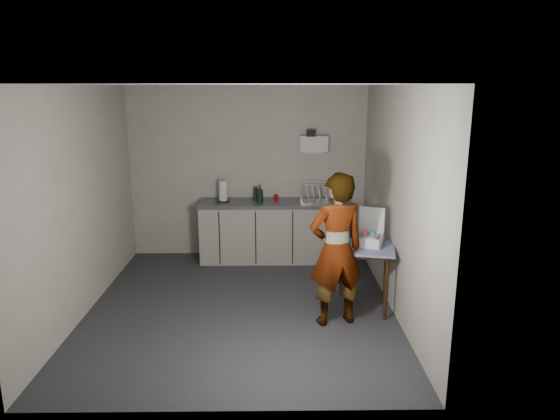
{
  "coord_description": "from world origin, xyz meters",
  "views": [
    {
      "loc": [
        0.4,
        -5.56,
        2.58
      ],
      "look_at": [
        0.47,
        0.45,
        1.09
      ],
      "focal_mm": 32.0,
      "sensor_mm": 36.0,
      "label": 1
    }
  ],
  "objects_px": {
    "standing_man": "(336,250)",
    "dish_rack": "(314,198)",
    "soap_bottle": "(260,194)",
    "soda_can": "(276,198)",
    "dark_bottle": "(256,194)",
    "side_table": "(368,255)",
    "kitchen_counter": "(274,232)",
    "bakery_box": "(369,237)",
    "paper_towel": "(223,192)"
  },
  "relations": [
    {
      "from": "dark_bottle",
      "to": "bakery_box",
      "type": "bearing_deg",
      "value": -52.16
    },
    {
      "from": "paper_towel",
      "to": "bakery_box",
      "type": "height_order",
      "value": "paper_towel"
    },
    {
      "from": "paper_towel",
      "to": "dish_rack",
      "type": "bearing_deg",
      "value": -2.11
    },
    {
      "from": "kitchen_counter",
      "to": "paper_towel",
      "type": "height_order",
      "value": "paper_towel"
    },
    {
      "from": "paper_towel",
      "to": "dark_bottle",
      "type": "bearing_deg",
      "value": 6.59
    },
    {
      "from": "kitchen_counter",
      "to": "paper_towel",
      "type": "relative_size",
      "value": 7.03
    },
    {
      "from": "kitchen_counter",
      "to": "soap_bottle",
      "type": "xyz_separation_m",
      "value": [
        -0.2,
        -0.07,
        0.62
      ]
    },
    {
      "from": "side_table",
      "to": "kitchen_counter",
      "type": "bearing_deg",
      "value": 132.54
    },
    {
      "from": "paper_towel",
      "to": "kitchen_counter",
      "type": "bearing_deg",
      "value": -0.49
    },
    {
      "from": "standing_man",
      "to": "paper_towel",
      "type": "distance_m",
      "value": 2.57
    },
    {
      "from": "paper_towel",
      "to": "standing_man",
      "type": "bearing_deg",
      "value": -56.02
    },
    {
      "from": "kitchen_counter",
      "to": "bakery_box",
      "type": "relative_size",
      "value": 5.35
    },
    {
      "from": "side_table",
      "to": "paper_towel",
      "type": "bearing_deg",
      "value": 147.1
    },
    {
      "from": "kitchen_counter",
      "to": "side_table",
      "type": "bearing_deg",
      "value": -58.98
    },
    {
      "from": "side_table",
      "to": "dish_rack",
      "type": "xyz_separation_m",
      "value": [
        -0.49,
        1.76,
        0.29
      ]
    },
    {
      "from": "kitchen_counter",
      "to": "soda_can",
      "type": "xyz_separation_m",
      "value": [
        0.03,
        -0.03,
        0.54
      ]
    },
    {
      "from": "standing_man",
      "to": "side_table",
      "type": "bearing_deg",
      "value": -157.19
    },
    {
      "from": "dark_bottle",
      "to": "bakery_box",
      "type": "height_order",
      "value": "bakery_box"
    },
    {
      "from": "side_table",
      "to": "paper_towel",
      "type": "xyz_separation_m",
      "value": [
        -1.84,
        1.81,
        0.38
      ]
    },
    {
      "from": "kitchen_counter",
      "to": "dish_rack",
      "type": "relative_size",
      "value": 5.27
    },
    {
      "from": "kitchen_counter",
      "to": "paper_towel",
      "type": "bearing_deg",
      "value": 179.51
    },
    {
      "from": "paper_towel",
      "to": "bakery_box",
      "type": "relative_size",
      "value": 0.76
    },
    {
      "from": "standing_man",
      "to": "dish_rack",
      "type": "xyz_separation_m",
      "value": [
        -0.08,
        2.08,
        0.12
      ]
    },
    {
      "from": "soap_bottle",
      "to": "kitchen_counter",
      "type": "bearing_deg",
      "value": 19.13
    },
    {
      "from": "standing_man",
      "to": "dish_rack",
      "type": "distance_m",
      "value": 2.08
    },
    {
      "from": "dark_bottle",
      "to": "side_table",
      "type": "bearing_deg",
      "value": -53.87
    },
    {
      "from": "standing_man",
      "to": "dish_rack",
      "type": "relative_size",
      "value": 4.02
    },
    {
      "from": "side_table",
      "to": "soda_can",
      "type": "bearing_deg",
      "value": 132.2
    },
    {
      "from": "kitchen_counter",
      "to": "bakery_box",
      "type": "distance_m",
      "value": 2.09
    },
    {
      "from": "paper_towel",
      "to": "bakery_box",
      "type": "distance_m",
      "value": 2.55
    },
    {
      "from": "side_table",
      "to": "dark_bottle",
      "type": "xyz_separation_m",
      "value": [
        -1.36,
        1.86,
        0.33
      ]
    },
    {
      "from": "standing_man",
      "to": "paper_towel",
      "type": "xyz_separation_m",
      "value": [
        -1.43,
        2.13,
        0.21
      ]
    },
    {
      "from": "kitchen_counter",
      "to": "dish_rack",
      "type": "distance_m",
      "value": 0.81
    },
    {
      "from": "kitchen_counter",
      "to": "bakery_box",
      "type": "bearing_deg",
      "value": -57.23
    },
    {
      "from": "soda_can",
      "to": "dark_bottle",
      "type": "xyz_separation_m",
      "value": [
        -0.31,
        0.09,
        0.05
      ]
    },
    {
      "from": "dark_bottle",
      "to": "soda_can",
      "type": "bearing_deg",
      "value": -16.5
    },
    {
      "from": "standing_man",
      "to": "soap_bottle",
      "type": "bearing_deg",
      "value": -82.33
    },
    {
      "from": "side_table",
      "to": "dish_rack",
      "type": "bearing_deg",
      "value": 117.0
    },
    {
      "from": "soap_bottle",
      "to": "dark_bottle",
      "type": "height_order",
      "value": "soap_bottle"
    },
    {
      "from": "soap_bottle",
      "to": "soda_can",
      "type": "xyz_separation_m",
      "value": [
        0.24,
        0.04,
        -0.08
      ]
    },
    {
      "from": "bakery_box",
      "to": "soda_can",
      "type": "bearing_deg",
      "value": 143.01
    },
    {
      "from": "kitchen_counter",
      "to": "dark_bottle",
      "type": "height_order",
      "value": "dark_bottle"
    },
    {
      "from": "kitchen_counter",
      "to": "dark_bottle",
      "type": "distance_m",
      "value": 0.65
    },
    {
      "from": "soda_can",
      "to": "dish_rack",
      "type": "xyz_separation_m",
      "value": [
        0.56,
        -0.01,
        0.01
      ]
    },
    {
      "from": "standing_man",
      "to": "paper_towel",
      "type": "relative_size",
      "value": 5.37
    },
    {
      "from": "soda_can",
      "to": "dark_bottle",
      "type": "relative_size",
      "value": 0.54
    },
    {
      "from": "kitchen_counter",
      "to": "paper_towel",
      "type": "distance_m",
      "value": 0.99
    },
    {
      "from": "soda_can",
      "to": "bakery_box",
      "type": "height_order",
      "value": "bakery_box"
    },
    {
      "from": "dish_rack",
      "to": "soap_bottle",
      "type": "bearing_deg",
      "value": -178.03
    },
    {
      "from": "soda_can",
      "to": "paper_towel",
      "type": "xyz_separation_m",
      "value": [
        -0.79,
        0.04,
        0.09
      ]
    }
  ]
}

